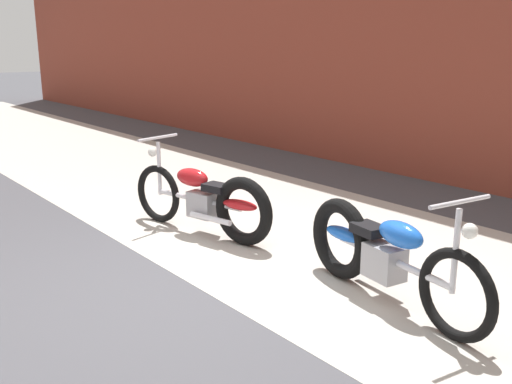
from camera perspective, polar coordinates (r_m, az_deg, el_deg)
The scene contains 4 objects.
ground_plane at distance 5.07m, azimuth -6.09°, elevation -9.33°, with size 80.00×80.00×0.00m, color #47474C.
sidewalk_slab at distance 6.12m, azimuth 7.80°, elevation -5.08°, with size 36.00×3.50×0.01m, color #B2ADA3.
motorcycle_red at distance 6.23m, azimuth -4.77°, elevation -0.84°, with size 1.98×0.71×1.03m.
motorcycle_blue at distance 4.80m, azimuth 12.08°, elevation -5.87°, with size 2.00×0.65×1.03m.
Camera 1 is at (3.91, -2.49, 2.05)m, focal length 40.15 mm.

